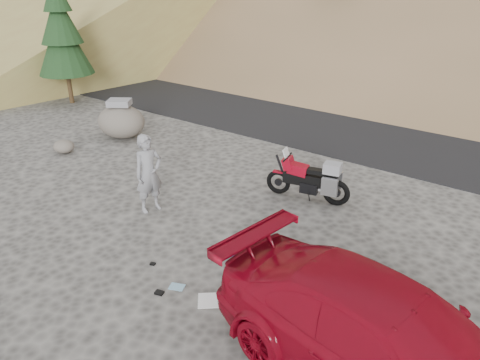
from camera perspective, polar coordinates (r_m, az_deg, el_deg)
name	(u,v)px	position (r m, az deg, el deg)	size (l,w,h in m)	color
ground	(197,227)	(10.54, -5.31, -5.68)	(140.00, 140.00, 0.00)	#3F3D3A
road	(362,125)	(17.66, 14.61, 6.49)	(120.00, 7.00, 0.05)	black
conifer_verge	(61,31)	(20.63, -20.97, 16.56)	(2.20, 2.20, 5.04)	#352413
motorcycle	(311,180)	(11.55, 8.70, 0.03)	(2.11, 0.88, 1.27)	black
man	(152,209)	(11.40, -10.68, -3.54)	(0.69, 0.45, 1.88)	gray
boulder	(121,121)	(16.21, -14.27, 6.97)	(2.08, 1.95, 1.27)	#524D46
small_rock	(64,146)	(15.48, -20.68, 3.86)	(0.78, 0.73, 0.40)	#524D46
gear_white_cloth	(211,300)	(8.44, -3.55, -14.43)	(0.45, 0.40, 0.02)	white
gear_blue_mat	(230,252)	(9.50, -1.24, -8.75)	(0.16, 0.16, 0.41)	#1B42A6
gear_bottle	(229,274)	(8.83, -1.32, -11.38)	(0.09, 0.09, 0.25)	#1B42A6
gear_funnel	(247,287)	(8.55, 0.86, -12.91)	(0.16, 0.16, 0.21)	red
gear_glove_a	(159,293)	(8.68, -9.81, -13.38)	(0.15, 0.11, 0.04)	black
gear_glove_b	(153,264)	(9.43, -10.59, -10.01)	(0.10, 0.08, 0.03)	black
gear_blue_cloth	(177,287)	(8.79, -7.70, -12.78)	(0.27, 0.20, 0.01)	#7EAAC3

